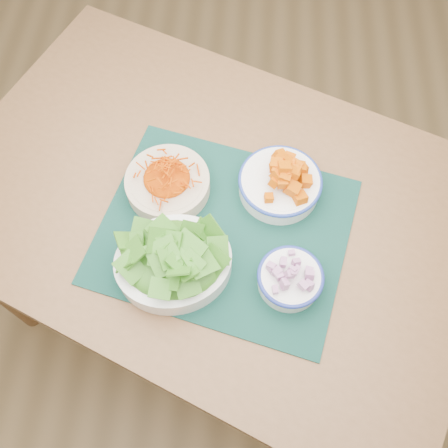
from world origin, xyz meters
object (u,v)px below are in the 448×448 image
at_px(squash_bowl, 281,180).
at_px(table, 212,219).
at_px(placemat, 224,230).
at_px(onion_bowl, 290,278).
at_px(lettuce_bowl, 173,260).
at_px(carrot_bowl, 167,181).

bearing_deg(squash_bowl, table, -167.84).
relative_size(placemat, onion_bowl, 3.80).
distance_m(placemat, lettuce_bowl, 0.15).
distance_m(lettuce_bowl, onion_bowl, 0.24).
relative_size(placemat, squash_bowl, 2.33).
bearing_deg(carrot_bowl, table, -11.36).
relative_size(table, carrot_bowl, 7.27).
bearing_deg(placemat, carrot_bowl, 158.14).
bearing_deg(onion_bowl, placemat, 141.04).
xyz_separation_m(carrot_bowl, squash_bowl, (0.25, 0.01, 0.01)).
distance_m(table, placemat, 0.13).
relative_size(table, squash_bowl, 6.35).
distance_m(table, squash_bowl, 0.21).
bearing_deg(lettuce_bowl, placemat, 30.02).
bearing_deg(carrot_bowl, onion_bowl, -37.63).
height_order(placemat, squash_bowl, squash_bowl).
xyz_separation_m(squash_bowl, onion_bowl, (0.02, -0.23, -0.01)).
bearing_deg(squash_bowl, carrot_bowl, -177.06).
bearing_deg(onion_bowl, squash_bowl, 96.00).
bearing_deg(carrot_bowl, squash_bowl, 2.94).
bearing_deg(lettuce_bowl, squash_bowl, 29.05).
xyz_separation_m(carrot_bowl, onion_bowl, (0.28, -0.21, -0.00)).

